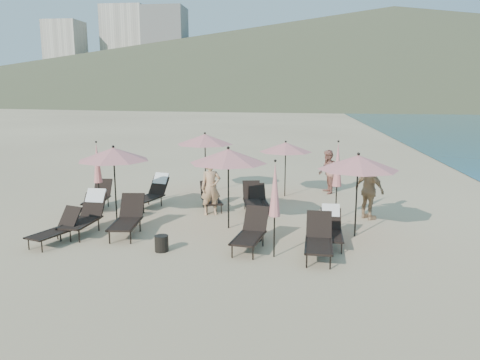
# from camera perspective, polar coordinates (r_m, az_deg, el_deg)

# --- Properties ---
(ground) EXTENTS (800.00, 800.00, 0.00)m
(ground) POSITION_cam_1_polar(r_m,az_deg,el_deg) (12.56, -1.62, -7.96)
(ground) COLOR #D6BA8C
(ground) RESTS_ON ground
(volcanic_headland) EXTENTS (690.00, 690.00, 55.00)m
(volcanic_headland) POSITION_cam_1_polar(r_m,az_deg,el_deg) (322.77, 19.93, 14.25)
(volcanic_headland) COLOR brown
(volcanic_headland) RESTS_ON ground
(hotel_skyline) EXTENTS (109.00, 82.00, 55.00)m
(hotel_skyline) POSITION_cam_1_polar(r_m,az_deg,el_deg) (299.29, -12.14, 14.51)
(hotel_skyline) COLOR beige
(hotel_skyline) RESTS_ON ground
(lounger_0) EXTENTS (0.79, 1.88, 1.15)m
(lounger_0) POSITION_cam_1_polar(r_m,az_deg,el_deg) (14.26, -18.24, -3.91)
(lounger_0) COLOR black
(lounger_0) RESTS_ON ground
(lounger_1) EXTENTS (1.06, 1.64, 0.88)m
(lounger_1) POSITION_cam_1_polar(r_m,az_deg,el_deg) (13.54, -21.46, -5.50)
(lounger_1) COLOR black
(lounger_1) RESTS_ON ground
(lounger_2) EXTENTS (0.87, 1.87, 1.04)m
(lounger_2) POSITION_cam_1_polar(r_m,az_deg,el_deg) (13.71, -13.55, -4.50)
(lounger_2) COLOR black
(lounger_2) RESTS_ON ground
(lounger_3) EXTENTS (0.91, 1.77, 0.97)m
(lounger_3) POSITION_cam_1_polar(r_m,az_deg,el_deg) (12.18, 1.32, -6.32)
(lounger_3) COLOR black
(lounger_3) RESTS_ON ground
(lounger_4) EXTENTS (0.73, 1.74, 0.99)m
(lounger_4) POSITION_cam_1_polar(r_m,az_deg,el_deg) (11.76, 9.58, -7.07)
(lounger_4) COLOR black
(lounger_4) RESTS_ON ground
(lounger_5) EXTENTS (0.61, 1.56, 0.96)m
(lounger_5) POSITION_cam_1_polar(r_m,az_deg,el_deg) (12.78, 11.05, -5.67)
(lounger_5) COLOR black
(lounger_5) RESTS_ON ground
(lounger_6) EXTENTS (0.74, 1.66, 0.93)m
(lounger_6) POSITION_cam_1_polar(r_m,az_deg,el_deg) (16.96, -16.89, -1.91)
(lounger_6) COLOR black
(lounger_6) RESTS_ON ground
(lounger_7) EXTENTS (1.12, 1.88, 1.10)m
(lounger_7) POSITION_cam_1_polar(r_m,az_deg,el_deg) (16.78, -10.68, -1.44)
(lounger_7) COLOR black
(lounger_7) RESTS_ON ground
(lounger_8) EXTENTS (1.06, 1.64, 0.88)m
(lounger_8) POSITION_cam_1_polar(r_m,az_deg,el_deg) (16.22, -3.58, -2.11)
(lounger_8) COLOR black
(lounger_8) RESTS_ON ground
(lounger_9) EXTENTS (0.91, 1.71, 0.93)m
(lounger_9) POSITION_cam_1_polar(r_m,az_deg,el_deg) (15.89, 1.58, -2.28)
(lounger_9) COLOR black
(lounger_9) RESTS_ON ground
(lounger_10) EXTENTS (0.88, 1.59, 0.86)m
(lounger_10) POSITION_cam_1_polar(r_m,az_deg,el_deg) (15.86, 2.33, -2.43)
(lounger_10) COLOR black
(lounger_10) RESTS_ON ground
(umbrella_open_0) EXTENTS (2.22, 2.22, 2.39)m
(umbrella_open_0) POSITION_cam_1_polar(r_m,az_deg,el_deg) (14.99, -15.16, 3.06)
(umbrella_open_0) COLOR black
(umbrella_open_0) RESTS_ON ground
(umbrella_open_1) EXTENTS (2.28, 2.28, 2.46)m
(umbrella_open_1) POSITION_cam_1_polar(r_m,az_deg,el_deg) (13.60, -1.44, 2.93)
(umbrella_open_1) COLOR black
(umbrella_open_1) RESTS_ON ground
(umbrella_open_2) EXTENTS (2.22, 2.22, 2.39)m
(umbrella_open_2) POSITION_cam_1_polar(r_m,az_deg,el_deg) (13.21, 14.20, 2.09)
(umbrella_open_2) COLOR black
(umbrella_open_2) RESTS_ON ground
(umbrella_open_3) EXTENTS (2.26, 2.26, 2.43)m
(umbrella_open_3) POSITION_cam_1_polar(r_m,az_deg,el_deg) (18.59, -4.29, 4.97)
(umbrella_open_3) COLOR black
(umbrella_open_3) RESTS_ON ground
(umbrella_open_4) EXTENTS (2.02, 2.02, 2.17)m
(umbrella_open_4) POSITION_cam_1_polar(r_m,az_deg,el_deg) (17.96, 5.58, 4.00)
(umbrella_open_4) COLOR black
(umbrella_open_4) RESTS_ON ground
(umbrella_closed_0) EXTENTS (0.29, 0.29, 2.44)m
(umbrella_closed_0) POSITION_cam_1_polar(r_m,az_deg,el_deg) (11.29, 4.27, -1.20)
(umbrella_closed_0) COLOR black
(umbrella_closed_0) RESTS_ON ground
(umbrella_closed_1) EXTENTS (0.30, 0.30, 2.54)m
(umbrella_closed_1) POSITION_cam_1_polar(r_m,az_deg,el_deg) (14.90, 11.81, 1.82)
(umbrella_closed_1) COLOR black
(umbrella_closed_1) RESTS_ON ground
(umbrella_closed_2) EXTENTS (0.28, 0.28, 2.43)m
(umbrella_closed_2) POSITION_cam_1_polar(r_m,az_deg,el_deg) (16.14, -17.01, 1.98)
(umbrella_closed_2) COLOR black
(umbrella_closed_2) RESTS_ON ground
(side_table_0) EXTENTS (0.35, 0.35, 0.42)m
(side_table_0) POSITION_cam_1_polar(r_m,az_deg,el_deg) (12.21, -9.54, -7.63)
(side_table_0) COLOR black
(side_table_0) RESTS_ON ground
(side_table_1) EXTENTS (0.42, 0.42, 0.48)m
(side_table_1) POSITION_cam_1_polar(r_m,az_deg,el_deg) (12.90, 1.75, -6.32)
(side_table_1) COLOR black
(side_table_1) RESTS_ON ground
(beachgoer_a) EXTENTS (0.77, 0.63, 1.81)m
(beachgoer_a) POSITION_cam_1_polar(r_m,az_deg,el_deg) (15.41, -3.58, -0.93)
(beachgoer_a) COLOR tan
(beachgoer_a) RESTS_ON ground
(beachgoer_b) EXTENTS (0.81, 0.96, 1.74)m
(beachgoer_b) POSITION_cam_1_polar(r_m,az_deg,el_deg) (18.89, 10.63, 0.99)
(beachgoer_b) COLOR #A66756
(beachgoer_b) RESTS_ON ground
(beachgoer_c) EXTENTS (1.07, 1.15, 1.89)m
(beachgoer_c) POSITION_cam_1_polar(r_m,az_deg,el_deg) (15.36, 15.50, -1.19)
(beachgoer_c) COLOR tan
(beachgoer_c) RESTS_ON ground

